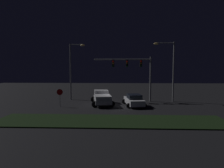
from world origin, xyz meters
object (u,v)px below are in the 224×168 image
pickup_truck (102,97)px  street_lamp_left (73,65)px  traffic_signal_gantry (134,68)px  street_lamp_right (169,64)px  car_sedan (134,100)px  stop_sign (60,94)px

pickup_truck → street_lamp_left: 7.41m
traffic_signal_gantry → street_lamp_right: bearing=1.5°
car_sedan → traffic_signal_gantry: traffic_signal_gantry is taller
pickup_truck → car_sedan: pickup_truck is taller
street_lamp_left → street_lamp_right: size_ratio=1.00×
street_lamp_right → stop_sign: 15.76m
pickup_truck → traffic_signal_gantry: 6.37m
pickup_truck → street_lamp_right: (9.53, 2.59, 4.40)m
street_lamp_left → street_lamp_right: 14.30m
pickup_truck → car_sedan: size_ratio=1.22×
stop_sign → street_lamp_left: bearing=86.6°
pickup_truck → traffic_signal_gantry: bearing=-71.2°
street_lamp_left → traffic_signal_gantry: bearing=-7.9°
stop_sign → street_lamp_right: bearing=17.2°
pickup_truck → street_lamp_left: bearing=41.4°
car_sedan → street_lamp_right: street_lamp_right is taller
street_lamp_left → stop_sign: (-0.33, -5.65, -3.77)m
street_lamp_right → street_lamp_left: bearing=175.5°
traffic_signal_gantry → street_lamp_left: street_lamp_left is taller
pickup_truck → traffic_signal_gantry: (4.39, 2.46, 3.90)m
car_sedan → stop_sign: (-9.24, -0.96, 0.82)m
car_sedan → street_lamp_left: 11.07m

